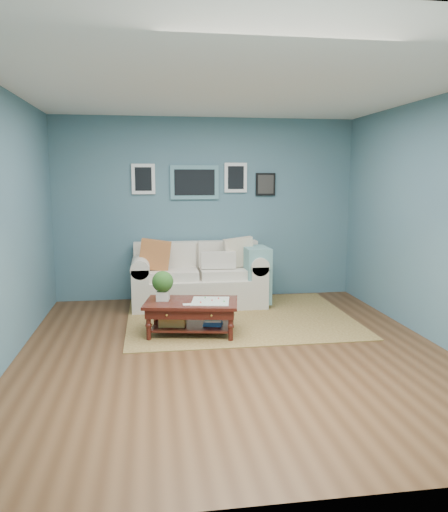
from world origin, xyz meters
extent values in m
plane|color=brown|center=(0.00, 0.00, 0.00)|extent=(5.00, 5.00, 0.00)
plane|color=white|center=(0.00, 0.00, 2.70)|extent=(5.00, 5.00, 0.00)
cube|color=#46697B|center=(0.00, 2.50, 1.35)|extent=(4.50, 0.02, 2.70)
cube|color=#46697B|center=(0.00, -2.50, 1.35)|extent=(4.50, 0.02, 2.70)
cube|color=#46697B|center=(-2.25, 0.00, 1.35)|extent=(0.02, 5.00, 2.70)
cube|color=#46697B|center=(2.25, 0.00, 1.35)|extent=(0.02, 5.00, 2.70)
cube|color=#578A93|center=(-0.18, 2.48, 1.75)|extent=(0.72, 0.03, 0.50)
cube|color=black|center=(-0.18, 2.46, 1.75)|extent=(0.60, 0.01, 0.38)
cube|color=white|center=(-0.93, 2.48, 1.80)|extent=(0.34, 0.03, 0.44)
cube|color=white|center=(0.44, 2.48, 1.82)|extent=(0.34, 0.03, 0.44)
cube|color=black|center=(0.90, 2.48, 1.72)|extent=(0.30, 0.03, 0.34)
cube|color=brown|center=(0.28, 1.24, 0.01)|extent=(2.89, 2.31, 0.01)
cube|color=beige|center=(-0.18, 1.99, 0.21)|extent=(1.40, 0.86, 0.41)
cube|color=beige|center=(-0.18, 2.32, 0.65)|extent=(1.83, 0.22, 0.47)
cube|color=beige|center=(-1.00, 1.99, 0.30)|extent=(0.24, 0.86, 0.61)
cube|color=beige|center=(0.63, 1.99, 0.30)|extent=(0.24, 0.86, 0.61)
cylinder|color=beige|center=(-1.00, 1.99, 0.61)|extent=(0.26, 0.86, 0.26)
cylinder|color=beige|center=(0.63, 1.99, 0.61)|extent=(0.26, 0.86, 0.26)
cube|color=beige|center=(-0.56, 1.93, 0.48)|extent=(0.71, 0.55, 0.13)
cube|color=beige|center=(0.19, 1.93, 0.48)|extent=(0.71, 0.55, 0.13)
cube|color=beige|center=(-0.56, 2.21, 0.72)|extent=(0.71, 0.12, 0.35)
cube|color=beige|center=(0.19, 2.21, 0.72)|extent=(0.71, 0.12, 0.35)
cube|color=#BD4821|center=(-0.79, 1.94, 0.76)|extent=(0.47, 0.17, 0.47)
cube|color=#F2E2CA|center=(0.41, 2.01, 0.76)|extent=(0.46, 0.18, 0.45)
cube|color=beige|center=(0.09, 1.89, 0.67)|extent=(0.49, 0.12, 0.24)
cube|color=#71A1A0|center=(0.63, 1.87, 0.45)|extent=(0.33, 0.54, 0.79)
cube|color=#370C0A|center=(-0.40, 0.65, 0.38)|extent=(1.16, 0.80, 0.04)
cube|color=#370C0A|center=(-0.40, 0.65, 0.31)|extent=(1.08, 0.72, 0.11)
cube|color=#370C0A|center=(-0.40, 0.65, 0.10)|extent=(0.97, 0.62, 0.02)
sphere|color=gold|center=(-0.69, 0.41, 0.31)|extent=(0.03, 0.03, 0.03)
sphere|color=gold|center=(-0.20, 0.32, 0.31)|extent=(0.03, 0.03, 0.03)
cylinder|color=#370C0A|center=(-0.89, 0.49, 0.18)|extent=(0.05, 0.05, 0.36)
cylinder|color=#370C0A|center=(0.02, 0.33, 0.18)|extent=(0.05, 0.05, 0.36)
cylinder|color=#370C0A|center=(-0.81, 0.96, 0.18)|extent=(0.05, 0.05, 0.36)
cylinder|color=#370C0A|center=(0.10, 0.80, 0.18)|extent=(0.05, 0.05, 0.36)
cube|color=silver|center=(-0.72, 0.75, 0.45)|extent=(0.17, 0.17, 0.11)
sphere|color=#1D4F16|center=(-0.72, 0.75, 0.62)|extent=(0.25, 0.25, 0.25)
cube|color=white|center=(-0.18, 0.61, 0.40)|extent=(0.50, 0.50, 0.01)
cube|color=#986F43|center=(-0.61, 0.68, 0.20)|extent=(0.34, 0.26, 0.18)
cube|color=navy|center=(-0.15, 0.62, 0.16)|extent=(0.24, 0.20, 0.10)
camera|label=1|loc=(-0.85, -4.99, 1.82)|focal=35.00mm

